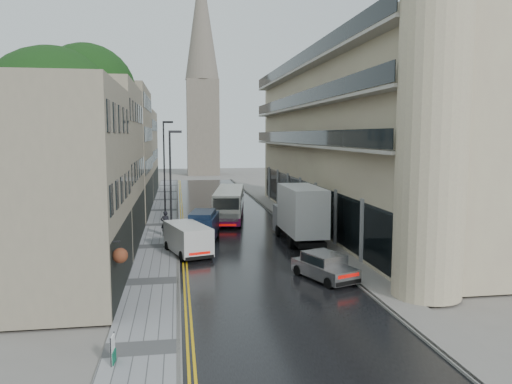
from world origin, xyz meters
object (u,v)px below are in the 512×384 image
object	(u,v)px
tree_near	(55,146)
navy_van	(188,230)
white_van	(182,245)
lamp_post_far	(164,167)
silver_hatchback	(329,274)
lamp_post_near	(171,188)
pedestrian	(165,223)
cream_bus	(215,209)
white_lorry	(291,218)
tree_far	(92,150)
estate_sign	(113,350)

from	to	relation	value
tree_near	navy_van	xyz separation A→B (m)	(8.64, -0.83, -5.76)
white_van	lamp_post_far	distance (m)	19.82
white_van	lamp_post_far	xyz separation A→B (m)	(-1.45, 19.46, 3.50)
silver_hatchback	lamp_post_near	bearing A→B (deg)	104.13
navy_van	pedestrian	distance (m)	3.88
cream_bus	white_lorry	xyz separation A→B (m)	(4.35, -9.58, 0.66)
lamp_post_near	silver_hatchback	bearing A→B (deg)	-66.05
tree_near	cream_bus	distance (m)	14.34
tree_near	pedestrian	bearing A→B (deg)	21.02
tree_near	silver_hatchback	xyz separation A→B (m)	(15.40, -11.44, -6.20)
navy_van	tree_near	bearing A→B (deg)	-174.48
tree_near	silver_hatchback	bearing A→B (deg)	-36.62
cream_bus	lamp_post_far	world-z (taller)	lamp_post_far
white_lorry	lamp_post_far	size ratio (longest dim) A/B	0.88
lamp_post_far	tree_near	bearing A→B (deg)	-104.24
white_van	white_lorry	bearing A→B (deg)	2.01
cream_bus	pedestrian	bearing A→B (deg)	-123.74
tree_far	silver_hatchback	xyz separation A→B (m)	(15.10, -24.44, -5.48)
lamp_post_far	silver_hatchback	bearing A→B (deg)	-60.82
tree_near	lamp_post_near	distance (m)	8.08
white_lorry	navy_van	size ratio (longest dim) A/B	1.71
tree_far	silver_hatchback	size ratio (longest dim) A/B	3.22
cream_bus	lamp_post_near	xyz separation A→B (m)	(-3.61, -7.33, 2.62)
lamp_post_far	estate_sign	bearing A→B (deg)	-80.96
silver_hatchback	lamp_post_far	bearing A→B (deg)	87.60
cream_bus	tree_far	bearing A→B (deg)	160.54
tree_far	cream_bus	world-z (taller)	tree_far
pedestrian	lamp_post_far	world-z (taller)	lamp_post_far
silver_hatchback	lamp_post_far	size ratio (longest dim) A/B	0.44
pedestrian	lamp_post_far	xyz separation A→B (m)	(-0.29, 11.79, 3.47)
white_van	lamp_post_near	xyz separation A→B (m)	(-0.67, 4.78, 2.99)
tree_near	lamp_post_near	world-z (taller)	tree_near
silver_hatchback	estate_sign	distance (m)	11.90
tree_far	pedestrian	size ratio (longest dim) A/B	6.63
silver_hatchback	estate_sign	size ratio (longest dim) A/B	4.18
white_lorry	pedestrian	bearing A→B (deg)	148.17
white_lorry	navy_van	distance (m)	7.09
white_lorry	silver_hatchback	distance (m)	9.10
tree_near	white_lorry	distance (m)	16.42
tree_far	white_van	world-z (taller)	tree_far
lamp_post_far	estate_sign	size ratio (longest dim) A/B	9.53
pedestrian	cream_bus	bearing A→B (deg)	-136.59
navy_van	pedestrian	xyz separation A→B (m)	(-1.59, 3.53, -0.12)
tree_near	estate_sign	bearing A→B (deg)	-72.63
white_van	pedestrian	distance (m)	7.76
silver_hatchback	pedestrian	bearing A→B (deg)	99.73
estate_sign	pedestrian	bearing A→B (deg)	91.38
tree_near	silver_hatchback	distance (m)	20.16
white_lorry	pedestrian	distance (m)	9.94
silver_hatchback	white_lorry	bearing A→B (deg)	68.59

